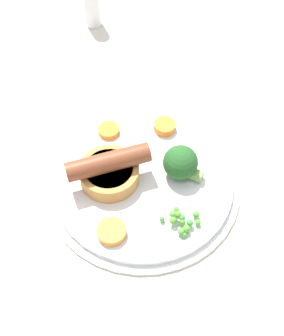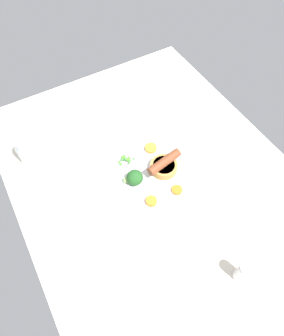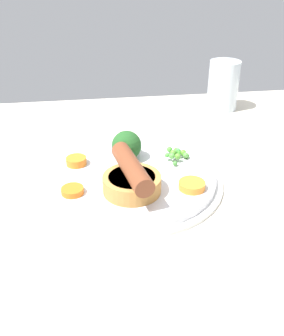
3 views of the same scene
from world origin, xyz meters
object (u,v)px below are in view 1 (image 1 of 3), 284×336
object	(u,v)px
carrot_slice_3	(111,232)
salt_shaker	(92,7)
broccoli_floret_near	(181,163)
dinner_plate	(143,183)
carrot_slice_1	(165,126)
pea_pile	(182,221)
carrot_slice_2	(109,130)
sausage_pudding	(109,170)

from	to	relation	value
carrot_slice_3	salt_shaker	size ratio (longest dim) A/B	0.51
broccoli_floret_near	carrot_slice_3	distance (cm)	13.18
broccoli_floret_near	carrot_slice_3	xyz separation A→B (cm)	(8.07, -10.27, -1.79)
dinner_plate	carrot_slice_1	world-z (taller)	carrot_slice_1
pea_pile	dinner_plate	bearing A→B (deg)	-152.38
broccoli_floret_near	salt_shaker	bearing A→B (deg)	-43.37
carrot_slice_2	carrot_slice_3	distance (cm)	16.73
sausage_pudding	carrot_slice_1	distance (cm)	11.88
pea_pile	salt_shaker	distance (cm)	44.64
pea_pile	carrot_slice_3	world-z (taller)	pea_pile
dinner_plate	pea_pile	size ratio (longest dim) A/B	5.13
salt_shaker	broccoli_floret_near	bearing A→B (deg)	14.69
pea_pile	broccoli_floret_near	distance (cm)	8.18
dinner_plate	salt_shaker	bearing A→B (deg)	-173.45
carrot_slice_1	dinner_plate	bearing A→B (deg)	-27.37
dinner_plate	pea_pile	world-z (taller)	pea_pile
dinner_plate	salt_shaker	distance (cm)	36.64
dinner_plate	sausage_pudding	size ratio (longest dim) A/B	2.34
broccoli_floret_near	carrot_slice_1	size ratio (longest dim) A/B	1.75
broccoli_floret_near	salt_shaker	world-z (taller)	salt_shaker
broccoli_floret_near	carrot_slice_3	world-z (taller)	broccoli_floret_near
pea_pile	broccoli_floret_near	world-z (taller)	broccoli_floret_near
sausage_pudding	carrot_slice_3	size ratio (longest dim) A/B	3.05
carrot_slice_1	carrot_slice_3	size ratio (longest dim) A/B	0.85
sausage_pudding	salt_shaker	distance (cm)	35.52
sausage_pudding	carrot_slice_1	size ratio (longest dim) A/B	3.61
pea_pile	salt_shaker	size ratio (longest dim) A/B	0.71
salt_shaker	pea_pile	bearing A→B (deg)	10.51
sausage_pudding	pea_pile	xyz separation A→B (cm)	(8.35, 8.46, -1.17)
pea_pile	salt_shaker	world-z (taller)	salt_shaker
broccoli_floret_near	carrot_slice_1	xyz separation A→B (cm)	(-8.14, -0.84, -1.71)
sausage_pudding	pea_pile	bearing A→B (deg)	-55.10
sausage_pudding	carrot_slice_1	world-z (taller)	sausage_pudding
carrot_slice_2	salt_shaker	size ratio (longest dim) A/B	0.43
salt_shaker	sausage_pudding	bearing A→B (deg)	-0.51
dinner_plate	carrot_slice_2	bearing A→B (deg)	-156.86
dinner_plate	carrot_slice_3	xyz separation A→B (cm)	(7.71, -5.03, 1.35)
carrot_slice_2	salt_shaker	xyz separation A→B (cm)	(-27.29, -0.33, 1.81)
pea_pile	carrot_slice_2	xyz separation A→B (cm)	(-16.57, -7.81, -0.47)
dinner_plate	pea_pile	bearing A→B (deg)	27.62
sausage_pudding	broccoli_floret_near	distance (cm)	9.74
carrot_slice_1	salt_shaker	size ratio (longest dim) A/B	0.43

